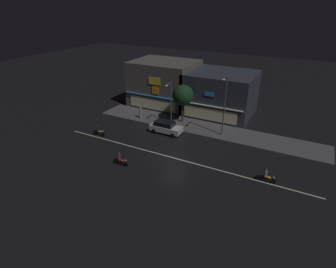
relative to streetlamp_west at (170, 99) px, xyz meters
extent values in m
plane|color=black|center=(4.74, -8.12, -3.80)|extent=(140.00, 140.00, 0.00)
cube|color=beige|center=(4.74, -8.12, -3.80)|extent=(30.68, 0.16, 0.01)
cube|color=#4C4C4F|center=(4.74, 0.92, -3.73)|extent=(32.30, 4.71, 0.14)
cube|color=#2D333D|center=(4.74, 7.67, -0.55)|extent=(10.05, 8.71, 6.50)
cube|color=white|center=(4.74, 3.20, -1.20)|extent=(9.55, 0.24, 0.12)
cube|color=#268CF2|center=(4.46, 3.26, 0.51)|extent=(1.45, 0.08, 0.56)
cube|color=beige|center=(4.74, 3.26, -2.50)|extent=(8.04, 0.06, 1.80)
cube|color=#56514C|center=(-4.95, 7.37, -0.14)|extent=(10.29, 8.10, 7.33)
cube|color=#268CF2|center=(-4.95, 3.20, -1.20)|extent=(9.78, 0.24, 0.12)
cube|color=yellow|center=(-4.46, 3.26, 1.25)|extent=(2.03, 0.08, 1.11)
cube|color=orange|center=(-4.32, 3.26, -0.17)|extent=(1.15, 0.08, 1.16)
cube|color=beige|center=(-4.95, 3.26, -2.50)|extent=(8.24, 0.06, 1.80)
cylinder|color=#47494C|center=(0.00, 0.25, -0.62)|extent=(0.16, 0.16, 6.10)
cube|color=#47494C|center=(0.00, -0.45, 2.33)|extent=(0.10, 1.40, 0.10)
ellipsoid|color=#F9E099|center=(0.00, -1.15, 2.25)|extent=(0.44, 0.32, 0.20)
cylinder|color=#47494C|center=(7.69, 0.04, 0.28)|extent=(0.16, 0.16, 7.90)
cube|color=#47494C|center=(7.69, -0.66, 4.13)|extent=(0.10, 1.40, 0.10)
ellipsoid|color=#F9E099|center=(7.69, -1.36, 4.05)|extent=(0.44, 0.32, 0.20)
cylinder|color=gray|center=(-4.94, -0.18, -2.88)|extent=(0.37, 0.37, 1.57)
sphere|color=tan|center=(-4.94, -0.18, -1.98)|extent=(0.22, 0.22, 0.22)
cylinder|color=#473323|center=(1.22, 1.50, -2.23)|extent=(0.24, 0.24, 2.86)
sphere|color=#143819|center=(1.22, 1.50, 0.38)|extent=(2.97, 2.97, 2.97)
cube|color=silver|center=(0.79, -2.74, -3.11)|extent=(4.30, 1.78, 0.76)
cube|color=black|center=(0.58, -2.74, -2.43)|extent=(2.58, 1.57, 0.60)
cube|color=#F9F2CC|center=(2.90, -2.13, -3.01)|extent=(0.08, 0.20, 0.12)
cube|color=#F9F2CC|center=(2.90, -3.34, -3.01)|extent=(0.08, 0.20, 0.12)
cylinder|color=black|center=(2.21, -1.85, -3.49)|extent=(0.62, 0.20, 0.62)
cylinder|color=black|center=(2.21, -3.63, -3.49)|extent=(0.62, 0.20, 0.62)
cylinder|color=black|center=(-0.63, -1.85, -3.49)|extent=(0.62, 0.20, 0.62)
cylinder|color=black|center=(-0.63, -3.63, -3.49)|extent=(0.62, 0.20, 0.62)
cylinder|color=black|center=(0.88, -12.14, -3.50)|extent=(0.60, 0.08, 0.60)
cylinder|color=black|center=(-0.42, -12.14, -3.50)|extent=(0.60, 0.10, 0.60)
cube|color=black|center=(0.23, -12.14, -3.40)|extent=(1.30, 0.14, 0.20)
ellipsoid|color=red|center=(0.43, -12.14, -3.18)|extent=(0.44, 0.26, 0.24)
cube|color=black|center=(0.03, -12.14, -3.25)|extent=(0.56, 0.22, 0.10)
cylinder|color=slate|center=(0.83, -12.14, -2.95)|extent=(0.03, 0.60, 0.03)
sphere|color=white|center=(0.92, -12.14, -3.05)|extent=(0.14, 0.14, 0.14)
cylinder|color=brown|center=(0.08, -12.14, -2.85)|extent=(0.32, 0.32, 0.70)
sphere|color=#333338|center=(0.08, -12.14, -2.39)|extent=(0.22, 0.22, 0.22)
cylinder|color=black|center=(15.44, -7.98, -3.50)|extent=(0.60, 0.08, 0.60)
cylinder|color=black|center=(14.14, -7.98, -3.50)|extent=(0.60, 0.10, 0.60)
cube|color=black|center=(14.79, -7.98, -3.40)|extent=(1.30, 0.14, 0.20)
ellipsoid|color=gold|center=(14.99, -7.98, -3.18)|extent=(0.44, 0.26, 0.24)
cube|color=black|center=(14.59, -7.98, -3.25)|extent=(0.56, 0.22, 0.10)
cylinder|color=slate|center=(15.39, -7.98, -2.95)|extent=(0.03, 0.60, 0.03)
sphere|color=white|center=(15.48, -7.98, -3.05)|extent=(0.14, 0.14, 0.14)
cylinder|color=gray|center=(14.64, -7.98, -2.85)|extent=(0.32, 0.32, 0.70)
sphere|color=#333338|center=(14.64, -7.98, -2.39)|extent=(0.22, 0.22, 0.22)
cylinder|color=black|center=(-6.06, -7.58, -3.50)|extent=(0.60, 0.08, 0.60)
cylinder|color=black|center=(-7.36, -7.58, -3.50)|extent=(0.60, 0.10, 0.60)
cube|color=black|center=(-6.71, -7.58, -3.40)|extent=(1.30, 0.14, 0.20)
ellipsoid|color=gold|center=(-6.51, -7.58, -3.18)|extent=(0.44, 0.26, 0.24)
cube|color=black|center=(-6.91, -7.58, -3.25)|extent=(0.56, 0.22, 0.10)
cylinder|color=slate|center=(-6.11, -7.58, -2.95)|extent=(0.03, 0.60, 0.03)
sphere|color=white|center=(-6.02, -7.58, -3.05)|extent=(0.14, 0.14, 0.14)
cylinder|color=#232328|center=(-6.86, -7.58, -2.85)|extent=(0.32, 0.32, 0.70)
sphere|color=#333338|center=(-6.86, -7.58, -2.39)|extent=(0.22, 0.22, 0.22)
cone|color=orange|center=(2.30, -2.45, -3.53)|extent=(0.36, 0.36, 0.55)
camera|label=1|loc=(16.66, -32.17, 12.36)|focal=29.30mm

